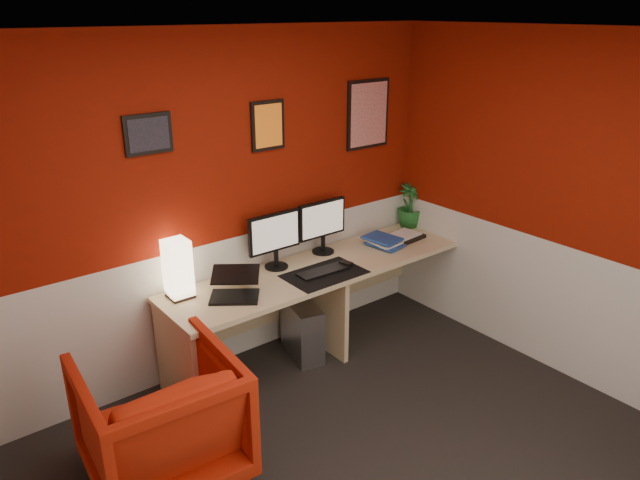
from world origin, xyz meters
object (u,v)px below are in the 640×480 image
at_px(desk, 323,307).
at_px(monitor_right, 323,219).
at_px(zen_tray, 402,237).
at_px(potted_plant, 410,205).
at_px(armchair, 161,419).
at_px(monitor_left, 275,232).
at_px(laptop, 234,284).
at_px(pc_tower, 302,329).
at_px(shoji_lamp, 178,270).

xyz_separation_m(desk, monitor_right, (0.17, 0.21, 0.66)).
height_order(zen_tray, potted_plant, potted_plant).
relative_size(monitor_right, armchair, 0.67).
bearing_deg(desk, monitor_right, 51.62).
bearing_deg(monitor_left, laptop, -154.01).
bearing_deg(laptop, potted_plant, 44.35).
relative_size(laptop, armchair, 0.38).
bearing_deg(pc_tower, shoji_lamp, -176.79).
height_order(laptop, monitor_left, monitor_left).
relative_size(shoji_lamp, laptop, 1.21).
bearing_deg(desk, zen_tray, 1.54).
xyz_separation_m(laptop, monitor_right, (1.00, 0.27, 0.18)).
xyz_separation_m(monitor_left, armchair, (-1.32, -0.73, -0.63)).
bearing_deg(monitor_right, potted_plant, 0.24).
height_order(laptop, potted_plant, potted_plant).
bearing_deg(armchair, potted_plant, -160.49).
bearing_deg(desk, pc_tower, 175.13).
relative_size(zen_tray, armchair, 0.41).
distance_m(laptop, monitor_right, 1.05).
bearing_deg(zen_tray, armchair, -167.43).
bearing_deg(monitor_left, armchair, -150.88).
xyz_separation_m(monitor_left, potted_plant, (1.48, 0.02, -0.09)).
bearing_deg(pc_tower, armchair, -144.70).
bearing_deg(pc_tower, zen_tray, 14.41).
bearing_deg(laptop, monitor_right, 51.80).
bearing_deg(monitor_right, pc_tower, -151.75).
relative_size(desk, monitor_left, 4.48).
bearing_deg(armchair, monitor_left, -146.48).
distance_m(desk, shoji_lamp, 1.26).
bearing_deg(desk, shoji_lamp, 170.22).
bearing_deg(monitor_left, zen_tray, -8.12).
relative_size(monitor_left, armchair, 0.67).
bearing_deg(monitor_right, armchair, -157.23).
height_order(potted_plant, armchair, potted_plant).
bearing_deg(potted_plant, laptop, -172.12).
distance_m(monitor_right, potted_plant, 1.01).
height_order(monitor_left, zen_tray, monitor_left).
distance_m(shoji_lamp, zen_tray, 2.02).
distance_m(zen_tray, pc_tower, 1.21).
bearing_deg(armchair, pc_tower, -154.33).
distance_m(laptop, armchair, 1.03).
xyz_separation_m(laptop, pc_tower, (0.63, 0.08, -0.61)).
distance_m(potted_plant, armchair, 2.95).
distance_m(monitor_left, potted_plant, 1.48).
relative_size(laptop, pc_tower, 0.73).
bearing_deg(potted_plant, zen_tray, -145.35).
distance_m(monitor_left, pc_tower, 0.82).
distance_m(monitor_left, armchair, 1.63).
bearing_deg(potted_plant, pc_tower, -171.67).
bearing_deg(armchair, laptop, -144.52).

